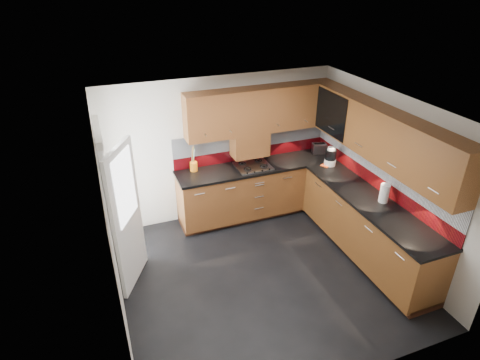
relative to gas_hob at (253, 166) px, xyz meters
name	(u,v)px	position (x,y,z in m)	size (l,w,h in m)	color
room	(266,181)	(-0.45, -1.47, 0.54)	(4.00, 3.80, 2.64)	black
base_cabinets	(306,208)	(0.62, -0.75, -0.52)	(2.70, 3.20, 0.95)	#592C13
countertop	(309,182)	(0.60, -0.77, -0.03)	(2.72, 3.22, 0.04)	black
backsplash	(315,157)	(0.83, -0.54, 0.26)	(2.70, 3.20, 0.54)	maroon
upper_cabinets	(322,123)	(0.78, -0.69, 0.88)	(2.50, 3.20, 0.72)	#592C13
extractor_hood	(250,144)	(0.00, 0.17, 0.33)	(0.60, 0.33, 0.40)	#592C13
glass_cabinet	(339,111)	(1.26, -0.40, 0.91)	(0.32, 0.80, 0.66)	black
back_door	(117,210)	(-2.23, -0.72, 0.08)	(0.42, 1.19, 2.04)	white
gas_hob	(253,166)	(0.00, 0.00, 0.00)	(0.56, 0.49, 0.04)	silver
utensil_pot	(194,165)	(-0.95, 0.21, 0.08)	(0.12, 0.12, 0.43)	orange
toaster	(319,148)	(1.30, 0.10, 0.07)	(0.27, 0.21, 0.18)	silver
food_processor	(330,157)	(1.21, -0.39, 0.13)	(0.19, 0.19, 0.32)	white
paper_towel	(384,193)	(1.27, -1.67, 0.12)	(0.13, 0.13, 0.27)	white
orange_cloth	(326,165)	(1.14, -0.39, -0.01)	(0.15, 0.13, 0.02)	#E64D19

